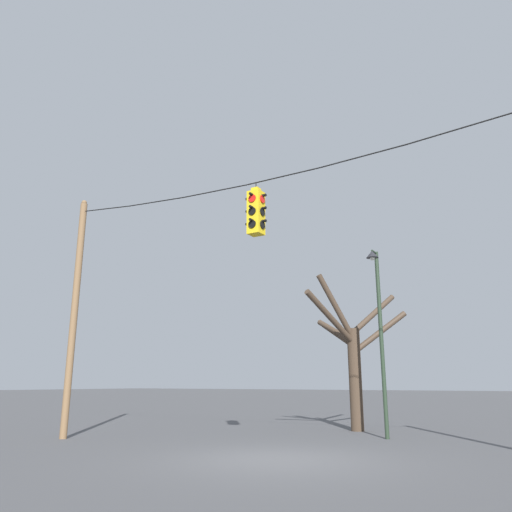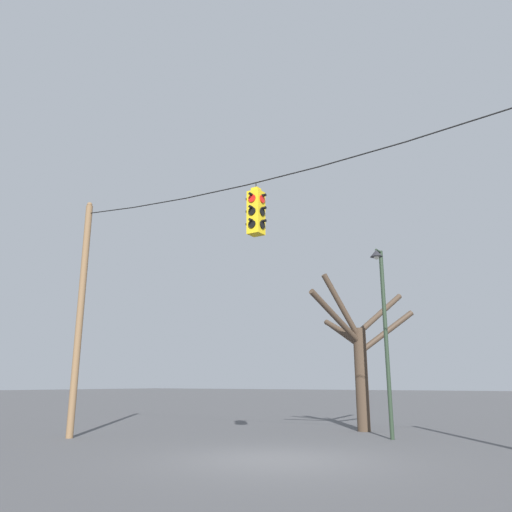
% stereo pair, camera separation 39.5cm
% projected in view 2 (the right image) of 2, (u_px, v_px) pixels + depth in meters
% --- Properties ---
extents(ground_plane, '(200.00, 200.00, 0.00)m').
position_uv_depth(ground_plane, '(276.00, 460.00, 10.30)').
color(ground_plane, '#4C4C4F').
extents(utility_pole_left, '(0.21, 0.21, 7.22)m').
position_uv_depth(utility_pole_left, '(80.00, 314.00, 15.24)').
color(utility_pole_left, brown).
rests_on(utility_pole_left, ground_plane).
extents(span_wire, '(14.28, 0.03, 0.43)m').
position_uv_depth(span_wire, '(281.00, 171.00, 12.21)').
color(span_wire, black).
extents(traffic_light_near_right_pole, '(0.58, 0.58, 1.36)m').
position_uv_depth(traffic_light_near_right_pole, '(256.00, 212.00, 12.36)').
color(traffic_light_near_right_pole, yellow).
extents(street_lamp, '(0.37, 0.64, 5.48)m').
position_uv_depth(street_lamp, '(383.00, 313.00, 14.76)').
color(street_lamp, '#233323').
rests_on(street_lamp, ground_plane).
extents(bare_tree, '(3.33, 4.35, 5.16)m').
position_uv_depth(bare_tree, '(359.00, 352.00, 17.04)').
color(bare_tree, '#423326').
rests_on(bare_tree, ground_plane).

